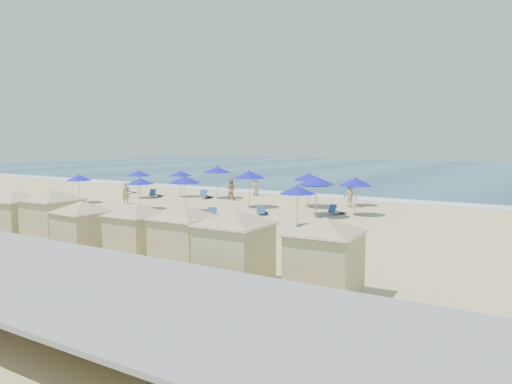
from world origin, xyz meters
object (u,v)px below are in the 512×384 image
umbrella_11 (298,190)px  beachgoer_1 (231,189)px  umbrella_0 (138,173)px  beachgoer_2 (350,195)px  umbrella_6 (185,180)px  umbrella_8 (315,182)px  umbrella_3 (140,181)px  umbrella_10 (317,181)px  cabana_6 (325,247)px  beachgoer_3 (256,186)px  umbrella_9 (308,177)px  cabana_2 (82,221)px  umbrella_13 (355,181)px  cabana_4 (184,229)px  cabana_3 (136,225)px  umbrella_5 (249,175)px  umbrella_12 (355,182)px  cabana_1 (53,210)px  cabana_0 (17,209)px  umbrella_4 (217,170)px  trash_bin (171,224)px  beachgoer_0 (126,193)px  umbrella_1 (79,178)px  umbrella_7 (310,177)px  umbrella_2 (180,173)px  cabana_5 (235,238)px

umbrella_11 → beachgoer_1: bearing=142.1°
umbrella_0 → beachgoer_2: size_ratio=1.37×
umbrella_6 → umbrella_8: bearing=23.1°
umbrella_3 → umbrella_10: umbrella_10 is taller
cabana_6 → beachgoer_3: (-16.85, 22.50, -0.76)m
umbrella_11 → umbrella_9: bearing=112.9°
cabana_2 → umbrella_13: cabana_2 is taller
cabana_4 → cabana_3: bearing=179.9°
umbrella_0 → umbrella_5: (10.98, 0.15, 0.29)m
umbrella_5 → umbrella_8: (5.58, -0.75, -0.22)m
umbrella_12 → umbrella_10: bearing=-130.7°
beachgoer_2 → beachgoer_3: 10.12m
cabana_1 → cabana_2: 3.10m
umbrella_3 → beachgoer_2: bearing=35.6°
umbrella_13 → cabana_4: bearing=-86.1°
umbrella_6 → beachgoer_1: size_ratio=1.45×
cabana_1 → umbrella_0: (-10.46, 15.60, 0.42)m
cabana_0 → cabana_4: 10.53m
umbrella_4 → beachgoer_3: size_ratio=1.69×
trash_bin → umbrella_0: 16.56m
umbrella_8 → beachgoer_0: bearing=-169.3°
umbrella_12 → beachgoer_3: umbrella_12 is taller
cabana_4 → beachgoer_3: size_ratio=2.65×
umbrella_11 → beachgoer_2: 9.21m
trash_bin → umbrella_13: size_ratio=0.42×
umbrella_13 → beachgoer_1: umbrella_13 is taller
cabana_2 → umbrella_10: umbrella_10 is taller
umbrella_5 → umbrella_8: bearing=-7.7°
umbrella_5 → umbrella_13: bearing=39.2°
beachgoer_1 → beachgoer_3: size_ratio=1.07×
umbrella_8 → umbrella_11: (1.11, -4.54, -0.08)m
umbrella_1 → umbrella_8: umbrella_8 is taller
umbrella_5 → umbrella_6: umbrella_5 is taller
cabana_2 → cabana_6: cabana_6 is taller
cabana_6 → umbrella_3: 22.25m
umbrella_1 → umbrella_10: umbrella_10 is taller
cabana_2 → umbrella_7: 18.70m
umbrella_4 → umbrella_7: size_ratio=1.09×
umbrella_11 → umbrella_13: 10.29m
umbrella_2 → umbrella_8: (14.17, -3.14, 0.14)m
cabana_5 → cabana_6: (3.05, 0.47, -0.04)m
umbrella_4 → umbrella_11: umbrella_4 is taller
umbrella_8 → umbrella_5: bearing=172.3°
cabana_1 → beachgoer_1: (-2.99, 18.41, -0.78)m
cabana_6 → beachgoer_0: 25.50m
umbrella_10 → umbrella_12: size_ratio=1.08×
cabana_5 → umbrella_3: cabana_5 is taller
cabana_5 → beachgoer_3: cabana_5 is taller
beachgoer_2 → cabana_6: bearing=108.7°
umbrella_11 → cabana_1: bearing=-124.6°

